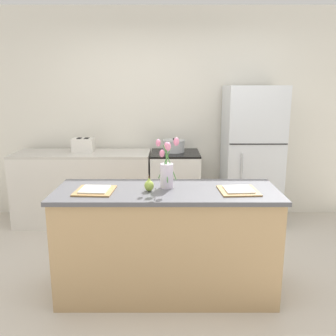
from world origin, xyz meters
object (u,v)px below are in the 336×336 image
object	(u,v)px
stove_range	(176,188)
flower_vase	(168,170)
refrigerator	(253,157)
plate_setting_left	(96,190)
toaster	(85,145)
plate_setting_right	(240,190)
pear_figurine	(150,185)
cooking_pot	(175,146)

from	to	relation	value
stove_range	flower_vase	size ratio (longest dim) A/B	2.23
refrigerator	plate_setting_left	world-z (taller)	refrigerator
stove_range	flower_vase	distance (m)	1.66
plate_setting_left	toaster	size ratio (longest dim) A/B	1.12
flower_vase	plate_setting_right	world-z (taller)	flower_vase
stove_range	flower_vase	xyz separation A→B (m)	(-0.10, -1.55, 0.60)
pear_figurine	plate_setting_right	world-z (taller)	pear_figurine
stove_range	plate_setting_right	bearing A→B (deg)	-74.26
stove_range	toaster	world-z (taller)	toaster
pear_figurine	toaster	xyz separation A→B (m)	(-0.91, 1.69, 0.05)
toaster	plate_setting_left	bearing A→B (deg)	-74.17
stove_range	plate_setting_left	size ratio (longest dim) A/B	2.92
stove_range	cooking_pot	world-z (taller)	cooking_pot
stove_range	pear_figurine	bearing A→B (deg)	-98.26
pear_figurine	plate_setting_right	distance (m)	0.71
refrigerator	stove_range	bearing A→B (deg)	-179.96
toaster	cooking_pot	distance (m)	1.13
plate_setting_left	toaster	bearing A→B (deg)	105.83
refrigerator	toaster	bearing A→B (deg)	178.71
flower_vase	pear_figurine	size ratio (longest dim) A/B	3.33
refrigerator	plate_setting_left	bearing A→B (deg)	-134.30
plate_setting_left	plate_setting_right	distance (m)	1.13
refrigerator	flower_vase	xyz separation A→B (m)	(-1.05, -1.55, 0.19)
refrigerator	flower_vase	distance (m)	1.88
stove_range	plate_setting_right	xyz separation A→B (m)	(0.47, -1.66, 0.46)
stove_range	refrigerator	xyz separation A→B (m)	(0.95, 0.00, 0.41)
plate_setting_left	refrigerator	bearing A→B (deg)	45.70
cooking_pot	plate_setting_right	bearing A→B (deg)	-74.08
plate_setting_right	refrigerator	bearing A→B (deg)	73.75
stove_range	toaster	distance (m)	1.27
plate_setting_right	toaster	distance (m)	2.35
stove_range	flower_vase	world-z (taller)	flower_vase
refrigerator	plate_setting_right	world-z (taller)	refrigerator
flower_vase	plate_setting_right	bearing A→B (deg)	-11.10
pear_figurine	cooking_pot	xyz separation A→B (m)	(0.22, 1.68, 0.04)
pear_figurine	toaster	size ratio (longest dim) A/B	0.44
pear_figurine	refrigerator	bearing A→B (deg)	54.12
stove_range	pear_figurine	xyz separation A→B (m)	(-0.24, -1.64, 0.50)
refrigerator	plate_setting_left	xyz separation A→B (m)	(-1.62, -1.66, 0.05)
flower_vase	stove_range	bearing A→B (deg)	86.35
refrigerator	plate_setting_left	size ratio (longest dim) A/B	5.50
flower_vase	plate_setting_left	distance (m)	0.60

